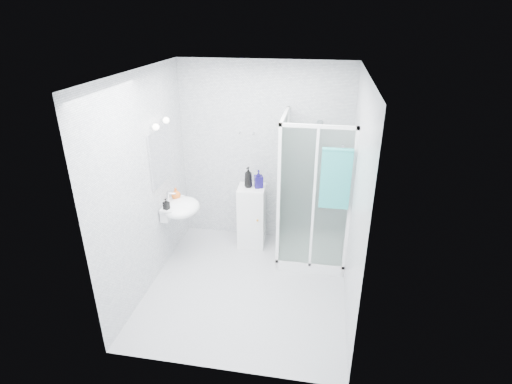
% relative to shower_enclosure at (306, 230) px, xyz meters
% --- Properties ---
extents(room, '(2.40, 2.60, 2.60)m').
position_rel_shower_enclosure_xyz_m(room, '(-0.67, -0.77, 0.85)').
color(room, silver).
rests_on(room, ground).
extents(shower_enclosure, '(0.90, 0.95, 2.00)m').
position_rel_shower_enclosure_xyz_m(shower_enclosure, '(0.00, 0.00, 0.00)').
color(shower_enclosure, white).
rests_on(shower_enclosure, ground).
extents(wall_basin, '(0.46, 0.56, 0.35)m').
position_rel_shower_enclosure_xyz_m(wall_basin, '(-1.66, -0.32, 0.35)').
color(wall_basin, white).
rests_on(wall_basin, ground).
extents(mirror, '(0.02, 0.60, 0.70)m').
position_rel_shower_enclosure_xyz_m(mirror, '(-1.85, -0.32, 1.05)').
color(mirror, white).
rests_on(mirror, room).
extents(vanity_lights, '(0.10, 0.40, 0.08)m').
position_rel_shower_enclosure_xyz_m(vanity_lights, '(-1.80, -0.32, 1.47)').
color(vanity_lights, silver).
rests_on(vanity_lights, room).
extents(wall_hooks, '(0.23, 0.06, 0.03)m').
position_rel_shower_enclosure_xyz_m(wall_hooks, '(-0.92, 0.49, 1.17)').
color(wall_hooks, silver).
rests_on(wall_hooks, room).
extents(storage_cabinet, '(0.40, 0.41, 0.91)m').
position_rel_shower_enclosure_xyz_m(storage_cabinet, '(-0.80, 0.25, 0.01)').
color(storage_cabinet, white).
rests_on(storage_cabinet, ground).
extents(hand_towel, '(0.35, 0.05, 0.75)m').
position_rel_shower_enclosure_xyz_m(hand_towel, '(0.32, -0.40, 0.95)').
color(hand_towel, teal).
rests_on(hand_towel, shower_enclosure).
extents(shampoo_bottle_a, '(0.14, 0.14, 0.29)m').
position_rel_shower_enclosure_xyz_m(shampoo_bottle_a, '(-0.85, 0.25, 0.61)').
color(shampoo_bottle_a, black).
rests_on(shampoo_bottle_a, storage_cabinet).
extents(shampoo_bottle_b, '(0.15, 0.15, 0.25)m').
position_rel_shower_enclosure_xyz_m(shampoo_bottle_b, '(-0.70, 0.27, 0.59)').
color(shampoo_bottle_b, '#140D4F').
rests_on(shampoo_bottle_b, storage_cabinet).
extents(soap_dispenser_orange, '(0.16, 0.16, 0.16)m').
position_rel_shower_enclosure_xyz_m(soap_dispenser_orange, '(-1.74, -0.20, 0.50)').
color(soap_dispenser_orange, orange).
rests_on(soap_dispenser_orange, wall_basin).
extents(soap_dispenser_black, '(0.09, 0.09, 0.15)m').
position_rel_shower_enclosure_xyz_m(soap_dispenser_black, '(-1.76, -0.51, 0.49)').
color(soap_dispenser_black, black).
rests_on(soap_dispenser_black, wall_basin).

